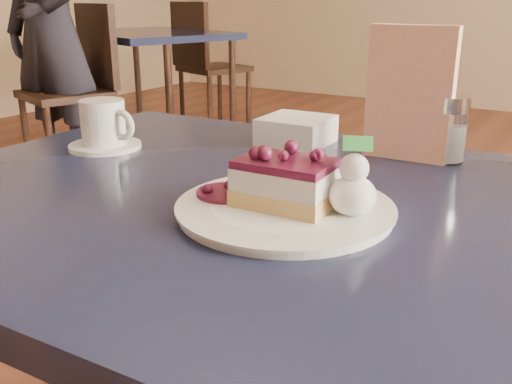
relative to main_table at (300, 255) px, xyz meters
The scene contains 11 objects.
main_table is the anchor object (origin of this frame).
dessert_plate 0.10m from the main_table, 87.61° to the right, with size 0.27×0.27×0.01m, color white.
cheesecake_slice 0.13m from the main_table, 87.61° to the right, with size 0.12×0.09×0.06m.
whipped_cream 0.15m from the main_table, 22.80° to the right, with size 0.06×0.06×0.05m.
berry_sauce 0.14m from the main_table, 144.71° to the right, with size 0.08×0.08×0.01m, color black.
coffee_set 0.46m from the main_table, behind, with size 0.14×0.13×0.09m.
menu_card 0.35m from the main_table, 80.60° to the left, with size 0.14×0.03×0.22m, color white.
sugar_shaker 0.35m from the main_table, 69.71° to the left, with size 0.06×0.06×0.11m.
napkin_stack 0.34m from the main_table, 119.38° to the left, with size 0.12×0.12×0.05m, color white.
bg_table_far_left 3.36m from the main_table, 135.50° to the left, with size 1.26×1.92×1.27m.
patron 2.86m from the main_table, 146.88° to the left, with size 0.61×0.40×1.68m, color black.
Camera 1 is at (0.51, -0.68, 1.01)m, focal length 40.00 mm.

